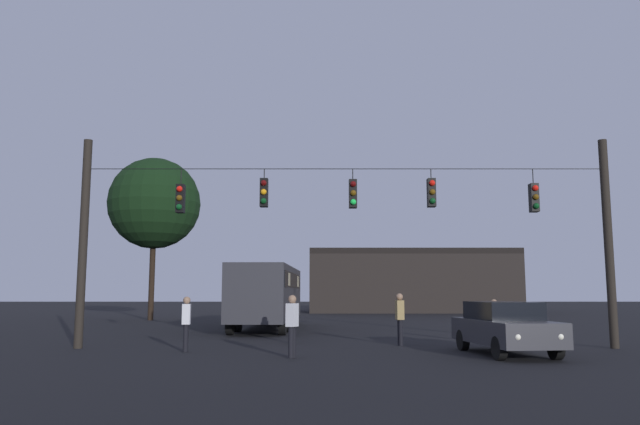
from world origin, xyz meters
name	(u,v)px	position (x,y,z in m)	size (l,w,h in m)	color
ground_plane	(337,330)	(0.00, 24.50, 0.00)	(168.00, 168.00, 0.00)	black
overhead_signal_span	(347,226)	(0.07, 15.30, 3.96)	(17.58, 0.44, 6.88)	black
city_bus	(267,291)	(-3.41, 25.53, 1.87)	(2.84, 11.07, 3.00)	#2D2D33
car_near_right	(504,327)	(4.54, 13.36, 0.80)	(2.26, 4.48, 1.52)	#2D2D33
pedestrian_crossing_left	(185,320)	(-4.94, 14.21, 0.94)	(0.28, 0.39, 1.67)	black
pedestrian_crossing_center	(494,319)	(5.31, 17.10, 0.87)	(0.31, 0.40, 1.55)	black
pedestrian_crossing_right	(292,319)	(-1.83, 17.26, 0.85)	(0.34, 0.42, 1.53)	black
pedestrian_near_bus	(291,322)	(-1.63, 12.49, 0.98)	(0.36, 0.42, 1.72)	black
pedestrian_trailing	(399,316)	(1.87, 16.32, 1.00)	(0.27, 0.38, 1.75)	black
corner_building	(409,281)	(7.33, 51.10, 2.75)	(18.14, 8.75, 5.51)	black
tree_left_silhouette	(154,204)	(-11.70, 34.79, 7.54)	(5.95, 5.95, 10.53)	black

